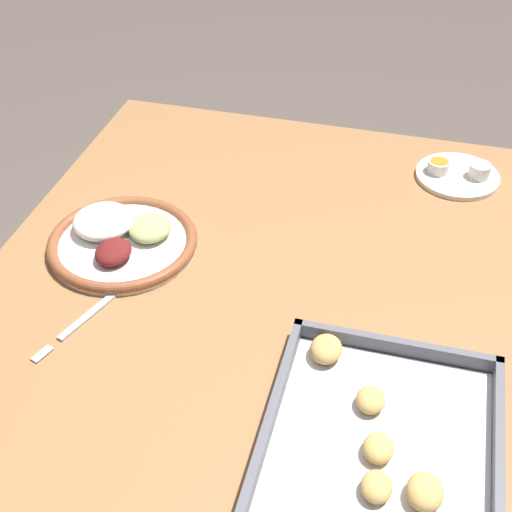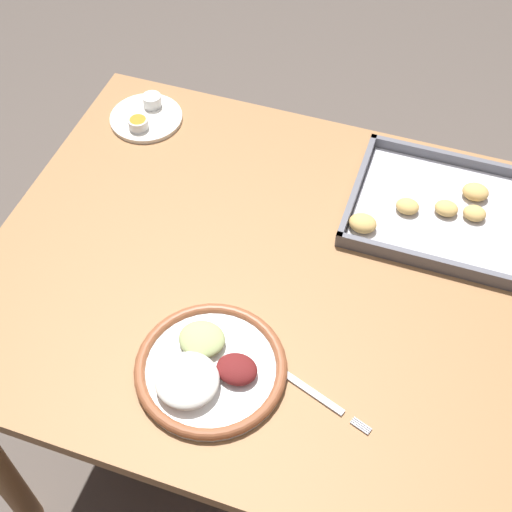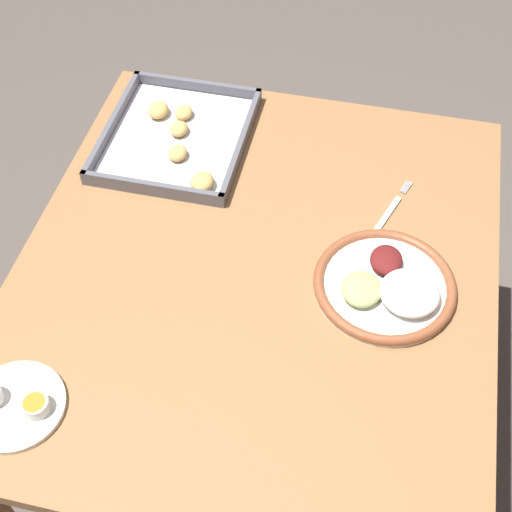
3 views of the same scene
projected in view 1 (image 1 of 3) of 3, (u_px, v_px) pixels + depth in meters
name	position (u px, v px, depth m)	size (l,w,h in m)	color
ground_plane	(256.00, 508.00, 1.69)	(8.00, 8.00, 0.00)	#564C44
dining_table	(256.00, 318.00, 1.29)	(1.04, 0.90, 0.75)	olive
dinner_plate	(122.00, 238.00, 1.26)	(0.26, 0.26, 0.05)	white
fork	(87.00, 317.00, 1.12)	(0.20, 0.08, 0.00)	#B2B2B7
saucer_plate	(458.00, 174.00, 1.42)	(0.17, 0.17, 0.04)	white
baking_tray	(378.00, 441.00, 0.93)	(0.35, 0.31, 0.04)	#595960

